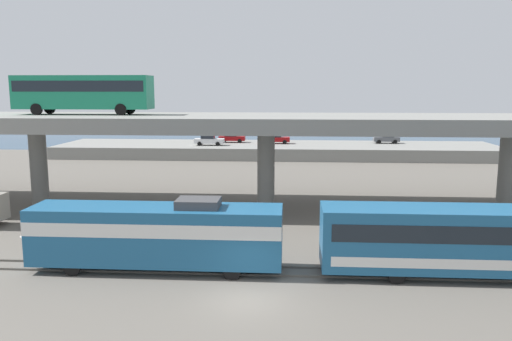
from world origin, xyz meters
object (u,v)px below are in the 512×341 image
object	(u,v)px
transit_bus_on_overpass	(83,91)
parked_car_0	(209,140)
parked_car_1	(386,138)
parked_car_3	(232,138)
parked_car_2	(276,139)
train_locomotive	(144,232)

from	to	relation	value
transit_bus_on_overpass	parked_car_0	distance (m)	33.73
parked_car_1	parked_car_3	xyz separation A→B (m)	(-24.53, -0.34, 0.00)
transit_bus_on_overpass	parked_car_1	size ratio (longest dim) A/B	3.00
parked_car_1	parked_car_2	distance (m)	17.40
train_locomotive	parked_car_1	world-z (taller)	train_locomotive
parked_car_2	parked_car_3	xyz separation A→B (m)	(-7.20, 1.22, -0.00)
parked_car_0	parked_car_2	size ratio (longest dim) A/B	1.09
transit_bus_on_overpass	parked_car_2	xyz separation A→B (m)	(16.02, 35.63, -7.53)
parked_car_0	parked_car_3	world-z (taller)	same
parked_car_1	parked_car_3	world-z (taller)	same
transit_bus_on_overpass	parked_car_3	world-z (taller)	transit_bus_on_overpass
transit_bus_on_overpass	parked_car_3	xyz separation A→B (m)	(8.82, 36.85, -7.53)
parked_car_3	train_locomotive	bearing A→B (deg)	-88.84
train_locomotive	parked_car_0	size ratio (longest dim) A/B	3.41
parked_car_0	parked_car_1	distance (m)	27.92
parked_car_1	parked_car_2	world-z (taller)	same
transit_bus_on_overpass	parked_car_2	world-z (taller)	transit_bus_on_overpass
parked_car_0	parked_car_2	bearing A→B (deg)	17.83
train_locomotive	parked_car_2	xyz separation A→B (m)	(6.12, 52.02, 0.37)
train_locomotive	parked_car_0	world-z (taller)	train_locomotive
parked_car_2	parked_car_0	bearing A→B (deg)	-162.17
parked_car_2	train_locomotive	bearing A→B (deg)	-96.71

